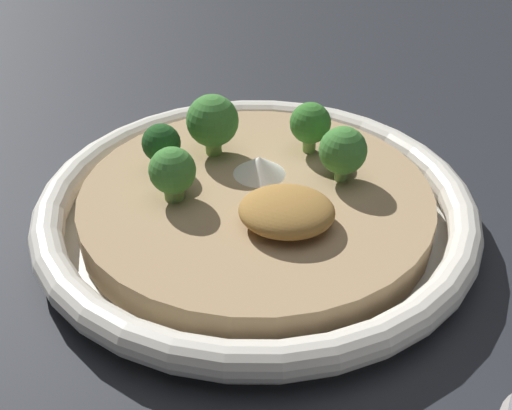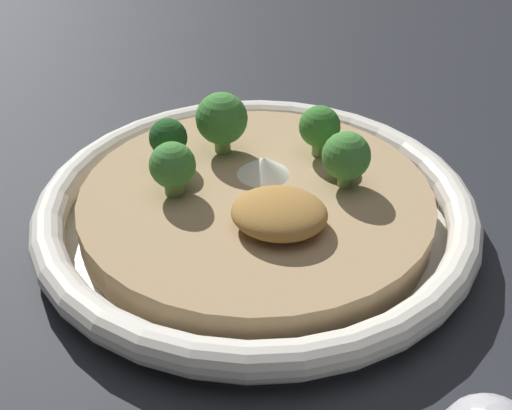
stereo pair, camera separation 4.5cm
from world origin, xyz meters
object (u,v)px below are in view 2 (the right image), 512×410
at_px(broccoli_back_right, 320,127).
at_px(broccoli_back, 222,119).
at_px(broccoli_left, 168,140).
at_px(broccoli_right, 346,157).
at_px(broccoli_front_left, 173,167).
at_px(risotto_bowl, 256,208).

xyz_separation_m(broccoli_back_right, broccoli_back, (-0.07, -0.01, 0.00)).
bearing_deg(broccoli_back_right, broccoli_left, -159.91).
bearing_deg(broccoli_back_right, broccoli_back, -171.28).
relative_size(broccoli_right, broccoli_left, 1.14).
xyz_separation_m(broccoli_back_right, broccoli_front_left, (-0.09, -0.07, -0.00)).
distance_m(broccoli_right, broccoli_back_right, 0.04).
xyz_separation_m(broccoli_back_right, broccoli_left, (-0.10, -0.04, -0.00)).
xyz_separation_m(risotto_bowl, broccoli_left, (-0.07, 0.02, 0.03)).
bearing_deg(broccoli_back, broccoli_left, -140.20).
bearing_deg(risotto_bowl, broccoli_back_right, 60.16).
height_order(risotto_bowl, broccoli_left, broccoli_left).
bearing_deg(risotto_bowl, broccoli_front_left, -164.86).
bearing_deg(broccoli_left, broccoli_right, 0.06).
xyz_separation_m(risotto_bowl, broccoli_back, (-0.04, 0.05, 0.04)).
bearing_deg(broccoli_front_left, broccoli_back_right, 40.05).
distance_m(risotto_bowl, broccoli_front_left, 0.07).
bearing_deg(broccoli_left, risotto_bowl, -17.04).
bearing_deg(broccoli_right, broccoli_back, 164.24).
relative_size(broccoli_back_right, broccoli_front_left, 1.03).
height_order(broccoli_right, broccoli_left, broccoli_right).
distance_m(risotto_bowl, broccoli_back, 0.07).
xyz_separation_m(risotto_bowl, broccoli_right, (0.06, 0.02, 0.04)).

